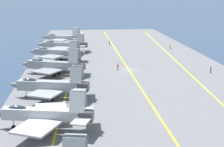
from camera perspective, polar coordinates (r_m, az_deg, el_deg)
The scene contains 15 objects.
ground_plane at distance 88.01m, azimuth 2.85°, elevation 0.31°, with size 2000.00×2000.00×0.00m, color navy.
carrier_deck at distance 87.97m, azimuth 2.85°, elevation 0.43°, with size 182.29×52.93×0.40m, color slate.
deck_stripe_foul_line at distance 91.21m, azimuth 11.93°, elevation 0.76°, with size 164.06×0.36×0.01m, color yellow.
deck_stripe_centerline at distance 87.92m, azimuth 2.85°, elevation 0.56°, with size 164.06×0.36×0.01m, color yellow.
deck_stripe_edge_line at distance 86.98m, azimuth -6.67°, elevation 0.34°, with size 164.06×0.36×0.01m, color yellow.
parked_jet_second at distance 51.22m, azimuth -11.32°, elevation -6.69°, with size 13.69×15.48×6.16m.
parked_jet_third at distance 65.59m, azimuth -10.34°, elevation -1.99°, with size 11.92×15.70×6.51m.
parked_jet_fourth at distance 83.63m, azimuth -9.79°, elevation 1.38°, with size 12.95×16.55×6.68m.
parked_jet_fifth at distance 99.32m, azimuth -9.25°, elevation 3.45°, with size 12.78×16.68×6.15m.
parked_jet_sixth at distance 114.29m, azimuth -8.15°, elevation 4.75°, with size 13.97×17.16×6.06m.
parked_jet_seventh at distance 130.16m, azimuth -8.24°, elevation 5.94°, with size 11.94×16.28×6.47m.
crew_purple_vest at distance 88.13m, azimuth 16.10°, elevation 0.67°, with size 0.40×0.28×1.67m.
crew_red_vest at distance 87.87m, azimuth 0.96°, elevation 1.19°, with size 0.46×0.41×1.71m.
crew_blue_vest at distance 127.11m, azimuth -0.40°, elevation 5.17°, with size 0.43×0.34×1.85m.
crew_yellow_vest at distance 121.88m, azimuth 9.61°, elevation 4.58°, with size 0.45×0.38×1.75m.
Camera 1 is at (-84.59, 12.94, 20.57)m, focal length 55.00 mm.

